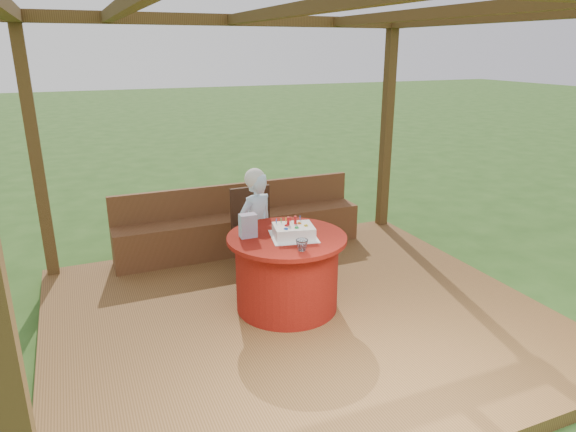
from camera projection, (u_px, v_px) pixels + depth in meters
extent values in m
plane|color=#294F1A|center=(298.00, 323.00, 4.87)|extent=(60.00, 60.00, 0.00)
cube|color=brown|center=(298.00, 318.00, 4.85)|extent=(4.50, 4.00, 0.12)
cube|color=brown|center=(36.00, 157.00, 5.28)|extent=(0.12, 0.12, 2.60)
cube|color=brown|center=(387.00, 132.00, 6.86)|extent=(0.12, 0.12, 2.60)
cube|color=brown|center=(230.00, 20.00, 5.64)|extent=(4.50, 0.14, 0.12)
cube|color=brown|center=(508.00, 15.00, 4.79)|extent=(0.14, 4.00, 0.12)
cube|color=brown|center=(128.00, 4.00, 3.52)|extent=(0.10, 3.70, 0.10)
cube|color=brown|center=(301.00, 9.00, 4.00)|extent=(0.10, 3.70, 0.10)
cube|color=brown|center=(436.00, 13.00, 4.48)|extent=(0.10, 3.70, 0.10)
cube|color=brown|center=(241.00, 233.00, 6.25)|extent=(3.00, 0.42, 0.45)
cube|color=brown|center=(236.00, 197.00, 6.28)|extent=(3.00, 0.06, 0.35)
cylinder|color=maroon|center=(287.00, 274.00, 4.83)|extent=(0.96, 0.96, 0.69)
cylinder|color=maroon|center=(287.00, 238.00, 4.72)|extent=(1.11, 1.11, 0.04)
cube|color=#361D11|center=(257.00, 231.00, 5.63)|extent=(0.47, 0.47, 0.05)
cylinder|color=#361D11|center=(248.00, 259.00, 5.47)|extent=(0.04, 0.04, 0.46)
cylinder|color=#361D11|center=(279.00, 253.00, 5.61)|extent=(0.04, 0.04, 0.46)
cylinder|color=#361D11|center=(237.00, 247.00, 5.78)|extent=(0.04, 0.04, 0.46)
cylinder|color=#361D11|center=(267.00, 242.00, 5.93)|extent=(0.04, 0.04, 0.46)
cube|color=#361D11|center=(250.00, 206.00, 5.74)|extent=(0.46, 0.05, 0.45)
imported|color=#AADCFC|center=(256.00, 228.00, 5.32)|extent=(0.51, 0.42, 1.18)
sphere|color=white|center=(255.00, 179.00, 5.15)|extent=(0.21, 0.21, 0.21)
cube|color=white|center=(294.00, 236.00, 4.69)|extent=(0.48, 0.48, 0.01)
cube|color=white|center=(294.00, 231.00, 4.67)|extent=(0.41, 0.35, 0.10)
cylinder|color=red|center=(288.00, 221.00, 4.67)|extent=(0.03, 0.03, 0.08)
cylinder|color=red|center=(295.00, 220.00, 4.69)|extent=(0.03, 0.03, 0.08)
sphere|color=blue|center=(286.00, 228.00, 4.56)|extent=(0.04, 0.04, 0.04)
sphere|color=green|center=(297.00, 227.00, 4.59)|extent=(0.04, 0.04, 0.04)
sphere|color=yellow|center=(306.00, 225.00, 4.65)|extent=(0.04, 0.04, 0.04)
sphere|color=red|center=(287.00, 225.00, 4.65)|extent=(0.04, 0.04, 0.04)
sphere|color=orange|center=(299.00, 222.00, 4.71)|extent=(0.04, 0.04, 0.04)
cube|color=#CE85B1|center=(248.00, 226.00, 4.66)|extent=(0.15, 0.10, 0.22)
imported|color=white|center=(302.00, 245.00, 4.36)|extent=(0.14, 0.14, 0.10)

